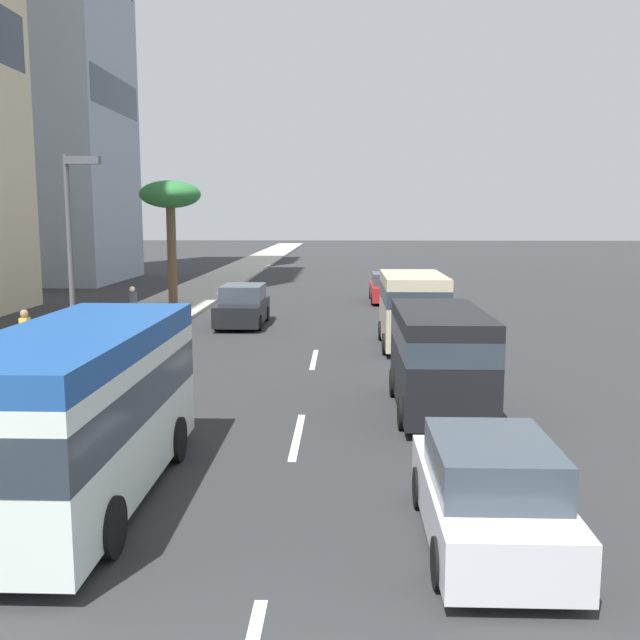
# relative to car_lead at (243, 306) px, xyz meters

# --- Properties ---
(ground_plane) EXTENTS (198.00, 198.00, 0.00)m
(ground_plane) POSITION_rel_car_lead_xyz_m (5.91, -3.33, -0.80)
(ground_plane) COLOR #2D2D30
(sidewalk_right) EXTENTS (162.00, 3.94, 0.15)m
(sidewalk_right) POSITION_rel_car_lead_xyz_m (5.91, 4.51, -0.73)
(sidewalk_right) COLOR #B2ADA3
(sidewalk_right) RESTS_ON ground_plane
(lane_stripe_mid) EXTENTS (3.20, 0.16, 0.01)m
(lane_stripe_mid) POSITION_rel_car_lead_xyz_m (-15.37, -3.33, -0.80)
(lane_stripe_mid) COLOR silver
(lane_stripe_mid) RESTS_ON ground_plane
(lane_stripe_far) EXTENTS (3.20, 0.16, 0.01)m
(lane_stripe_far) POSITION_rel_car_lead_xyz_m (-7.21, -3.33, -0.80)
(lane_stripe_far) COLOR silver
(lane_stripe_far) RESTS_ON ground_plane
(car_lead) EXTENTS (4.45, 1.91, 1.70)m
(car_lead) POSITION_rel_car_lead_xyz_m (0.00, 0.00, 0.00)
(car_lead) COLOR black
(car_lead) RESTS_ON ground_plane
(van_second) EXTENTS (4.68, 2.23, 2.58)m
(van_second) POSITION_rel_car_lead_xyz_m (-4.89, -6.69, 0.67)
(van_second) COLOR beige
(van_second) RESTS_ON ground_plane
(car_third) EXTENTS (4.05, 1.82, 1.57)m
(car_third) POSITION_rel_car_lead_xyz_m (-20.30, -6.34, -0.06)
(car_third) COLOR silver
(car_third) RESTS_ON ground_plane
(car_fourth) EXTENTS (4.61, 1.88, 1.57)m
(car_fourth) POSITION_rel_car_lead_xyz_m (8.57, -6.60, -0.06)
(car_fourth) COLOR #A51E1E
(car_fourth) RESTS_ON ground_plane
(minibus_fifth) EXTENTS (6.68, 2.41, 2.83)m
(minibus_fifth) POSITION_rel_car_lead_xyz_m (-18.90, -0.06, 0.76)
(minibus_fifth) COLOR silver
(minibus_fifth) RESTS_ON ground_plane
(van_sixth) EXTENTS (4.82, 2.11, 2.42)m
(van_sixth) POSITION_rel_car_lead_xyz_m (-13.32, -6.54, 0.58)
(van_sixth) COLOR black
(van_sixth) RESTS_ON ground_plane
(pedestrian_near_lamp) EXTENTS (0.35, 0.39, 1.73)m
(pedestrian_near_lamp) POSITION_rel_car_lead_xyz_m (-2.39, 3.97, 0.30)
(pedestrian_near_lamp) COLOR #333338
(pedestrian_near_lamp) RESTS_ON sidewalk_right
(pedestrian_mid_block) EXTENTS (0.38, 0.32, 1.55)m
(pedestrian_mid_block) POSITION_rel_car_lead_xyz_m (-11.37, 3.39, 0.19)
(pedestrian_mid_block) COLOR beige
(pedestrian_mid_block) RESTS_ON sidewalk_right
(pedestrian_by_tree) EXTENTS (0.33, 0.24, 1.77)m
(pedestrian_by_tree) POSITION_rel_car_lead_xyz_m (-9.78, 4.91, 0.33)
(pedestrian_by_tree) COLOR gold
(pedestrian_by_tree) RESTS_ON sidewalk_right
(palm_tree) EXTENTS (3.06, 3.06, 6.20)m
(palm_tree) POSITION_rel_car_lead_xyz_m (6.48, 4.52, 4.63)
(palm_tree) COLOR brown
(palm_tree) RESTS_ON sidewalk_right
(street_lamp) EXTENTS (0.24, 0.97, 6.02)m
(street_lamp) POSITION_rel_car_lead_xyz_m (-11.19, 2.82, 3.12)
(street_lamp) COLOR #4C4C51
(street_lamp) RESTS_ON sidewalk_right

